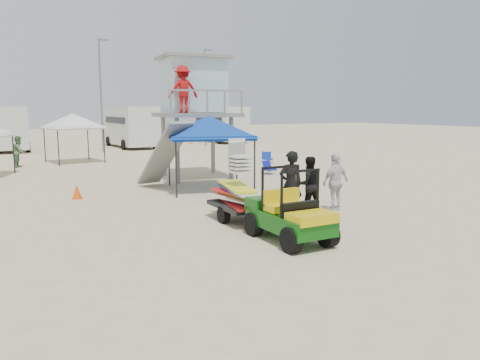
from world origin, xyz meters
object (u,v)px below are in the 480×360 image
utility_cart (290,208)px  surf_trailer (240,192)px  canopy_blue (209,119)px  man_left (291,184)px  lifeguard_tower (192,90)px

utility_cart → surf_trailer: bearing=89.9°
canopy_blue → surf_trailer: bearing=-107.4°
surf_trailer → canopy_blue: 5.64m
canopy_blue → man_left: bearing=-90.8°
surf_trailer → lifeguard_tower: (2.36, 8.24, 3.11)m
lifeguard_tower → canopy_blue: bearing=-103.7°
man_left → canopy_blue: bearing=-75.1°
surf_trailer → man_left: size_ratio=1.20×
man_left → canopy_blue: size_ratio=0.51×
surf_trailer → canopy_blue: size_ratio=0.62×
lifeguard_tower → surf_trailer: bearing=-106.0°
surf_trailer → canopy_blue: canopy_blue is taller
surf_trailer → utility_cart: bearing=-90.1°
utility_cart → man_left: (1.52, 2.03, 0.16)m
lifeguard_tower → utility_cart: bearing=-102.6°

